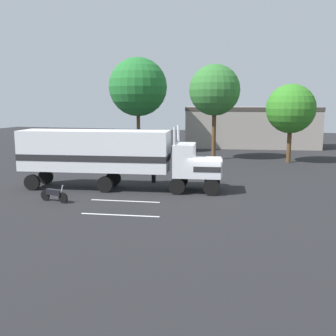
# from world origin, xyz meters

# --- Properties ---
(ground_plane) EXTENTS (120.00, 120.00, 0.00)m
(ground_plane) POSITION_xyz_m (0.00, 0.00, 0.00)
(ground_plane) COLOR #232326
(lane_stripe_near) EXTENTS (4.39, 0.70, 0.01)m
(lane_stripe_near) POSITION_xyz_m (-4.59, -3.50, 0.01)
(lane_stripe_near) COLOR silver
(lane_stripe_near) RESTS_ON ground_plane
(lane_stripe_mid) EXTENTS (4.38, 0.74, 0.01)m
(lane_stripe_mid) POSITION_xyz_m (-3.66, -6.49, 0.01)
(lane_stripe_mid) COLOR silver
(lane_stripe_mid) RESTS_ON ground_plane
(semi_truck) EXTENTS (14.38, 4.84, 4.50)m
(semi_truck) POSITION_xyz_m (-6.92, -0.49, 2.52)
(semi_truck) COLOR white
(semi_truck) RESTS_ON ground_plane
(person_bystander) EXTENTS (0.42, 0.48, 1.63)m
(person_bystander) POSITION_xyz_m (-4.73, 2.54, 0.89)
(person_bystander) COLOR black
(person_bystander) RESTS_ON ground_plane
(parked_car) EXTENTS (4.50, 2.05, 1.57)m
(parked_car) POSITION_xyz_m (-15.36, 12.15, 0.81)
(parked_car) COLOR #234C8C
(parked_car) RESTS_ON ground_plane
(motorcycle) EXTENTS (2.09, 0.49, 1.12)m
(motorcycle) POSITION_xyz_m (-8.73, -4.90, 0.48)
(motorcycle) COLOR black
(motorcycle) RESTS_ON ground_plane
(tree_left) EXTENTS (7.08, 7.08, 11.47)m
(tree_left) POSITION_xyz_m (-12.60, 20.30, 7.92)
(tree_left) COLOR brown
(tree_left) RESTS_ON ground_plane
(tree_center) EXTENTS (4.93, 4.93, 7.93)m
(tree_center) POSITION_xyz_m (5.25, 16.30, 5.44)
(tree_center) COLOR brown
(tree_center) RESTS_ON ground_plane
(tree_right) EXTENTS (5.37, 5.37, 10.05)m
(tree_right) POSITION_xyz_m (-2.50, 16.25, 7.33)
(tree_right) COLOR brown
(tree_right) RESTS_ON ground_plane
(building_backdrop) EXTENTS (18.36, 8.72, 5.46)m
(building_backdrop) POSITION_xyz_m (0.36, 29.51, 2.94)
(building_backdrop) COLOR #9E938C
(building_backdrop) RESTS_ON ground_plane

